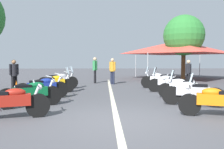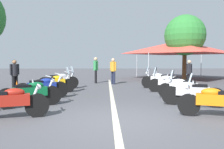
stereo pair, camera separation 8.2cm
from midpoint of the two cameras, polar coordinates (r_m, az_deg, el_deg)
ground_plane at (r=6.01m, az=1.31°, el=-11.37°), size 80.00×80.00×0.00m
lane_centre_stripe at (r=10.29m, az=0.17°, el=-5.15°), size 16.58×0.16×0.01m
motorcycle_left_row_0 at (r=6.69m, az=-23.78°, el=-6.13°), size 0.90×2.07×1.00m
motorcycle_left_row_1 at (r=8.18m, az=-18.97°, el=-4.28°), size 1.13×1.90×1.01m
motorcycle_left_row_2 at (r=9.68m, az=-16.41°, el=-3.04°), size 1.13×1.94×1.02m
motorcycle_left_row_3 at (r=11.38m, az=-13.68°, el=-2.04°), size 0.93×1.94×1.22m
motorcycle_left_row_4 at (r=12.90m, az=-12.60°, el=-1.38°), size 0.96×2.08×1.22m
motorcycle_right_row_0 at (r=6.92m, az=24.56°, el=-5.84°), size 0.97×2.02×1.20m
motorcycle_right_row_1 at (r=8.36m, az=19.17°, el=-4.09°), size 1.00×1.96×1.21m
motorcycle_right_row_2 at (r=9.90m, az=17.18°, el=-3.05°), size 0.95×1.96×0.98m
motorcycle_right_row_3 at (r=11.54m, az=14.05°, el=-1.97°), size 0.99×2.01×1.22m
motorcycle_right_row_4 at (r=13.12m, az=12.01°, el=-1.28°), size 0.91×2.12×1.23m
traffic_cone_0 at (r=11.63m, az=-22.03°, el=-2.97°), size 0.36×0.36×0.61m
bystander_0 at (r=15.15m, az=0.44°, el=1.36°), size 0.40×0.40×1.69m
bystander_1 at (r=12.36m, az=-22.53°, el=0.30°), size 0.47×0.32×1.58m
bystander_2 at (r=15.91m, az=-3.86°, el=1.62°), size 0.53×0.32×1.76m
bystander_3 at (r=14.12m, az=18.49°, el=0.72°), size 0.53×0.32×1.57m
roadside_tree_1 at (r=19.01m, az=17.52°, el=9.09°), size 3.12×3.12×5.05m
event_tent at (r=20.22m, az=16.29°, el=6.44°), size 6.95×6.95×3.20m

